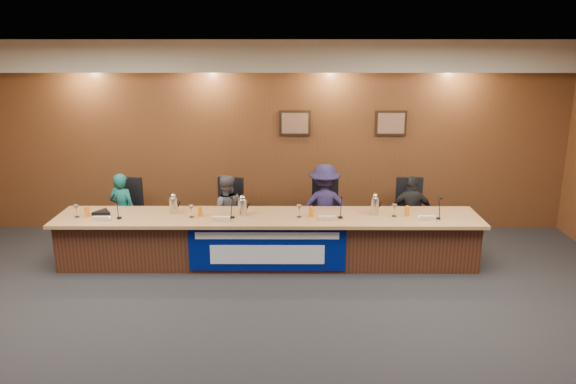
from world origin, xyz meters
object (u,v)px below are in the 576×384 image
object	(u,v)px
dais_body	(268,241)
office_chair_b	(227,217)
carafe_left	(174,206)
banner	(267,249)
panelist_a	(123,211)
panelist_b	(226,212)
speakerphone	(103,212)
carafe_right	(375,206)
office_chair_a	(125,217)
office_chair_d	(409,217)
panelist_c	(324,207)
carafe_mid	(243,207)
panelist_d	(411,213)
office_chair_c	(324,217)

from	to	relation	value
dais_body	office_chair_b	bearing A→B (deg)	133.44
carafe_left	banner	bearing A→B (deg)	-18.88
panelist_a	panelist_b	size ratio (longest dim) A/B	1.02
banner	speakerphone	size ratio (longest dim) A/B	6.88
panelist_a	carafe_right	xyz separation A→B (m)	(3.84, -0.63, 0.27)
office_chair_a	carafe_left	size ratio (longest dim) A/B	2.03
office_chair_d	panelist_c	bearing A→B (deg)	-170.83
panelist_c	carafe_mid	xyz separation A→B (m)	(-1.22, -0.65, 0.19)
panelist_c	carafe_right	bearing A→B (deg)	135.86
dais_body	panelist_c	xyz separation A→B (m)	(0.85, 0.62, 0.33)
panelist_d	office_chair_c	world-z (taller)	panelist_d
dais_body	office_chair_d	bearing A→B (deg)	18.11
panelist_b	panelist_d	size ratio (longest dim) A/B	1.01
carafe_left	panelist_c	bearing A→B (deg)	14.30
office_chair_d	carafe_left	size ratio (longest dim) A/B	2.03
office_chair_a	office_chair_d	xyz separation A→B (m)	(4.52, 0.00, 0.00)
office_chair_b	office_chair_d	xyz separation A→B (m)	(2.90, 0.00, 0.00)
office_chair_b	carafe_left	size ratio (longest dim) A/B	2.03
office_chair_d	carafe_mid	xyz separation A→B (m)	(-2.58, -0.75, 0.39)
panelist_c	speakerphone	world-z (taller)	panelist_c
office_chair_d	carafe_right	xyz separation A→B (m)	(-0.67, -0.73, 0.40)
carafe_mid	office_chair_a	bearing A→B (deg)	158.89
office_chair_a	office_chair_c	xyz separation A→B (m)	(3.15, 0.00, 0.00)
panelist_a	office_chair_c	bearing A→B (deg)	-160.11
banner	office_chair_c	distance (m)	1.43
speakerphone	panelist_b	bearing A→B (deg)	19.54
panelist_a	panelist_c	size ratio (longest dim) A/B	0.90
carafe_left	carafe_mid	distance (m)	1.01
carafe_right	carafe_left	bearing A→B (deg)	178.76
carafe_left	carafe_mid	xyz separation A→B (m)	(1.01, -0.08, -0.00)
banner	office_chair_a	size ratio (longest dim) A/B	4.58
carafe_left	panelist_d	bearing A→B (deg)	9.00
banner	office_chair_d	distance (m)	2.49
banner	speakerphone	bearing A→B (deg)	169.91
banner	carafe_mid	size ratio (longest dim) A/B	9.50
banner	office_chair_a	bearing A→B (deg)	153.66
banner	carafe_right	size ratio (longest dim) A/B	8.52
panelist_c	office_chair_a	world-z (taller)	panelist_c
office_chair_a	carafe_mid	xyz separation A→B (m)	(1.93, -0.75, 0.39)
office_chair_a	office_chair_b	xyz separation A→B (m)	(1.61, 0.00, 0.00)
carafe_left	carafe_right	xyz separation A→B (m)	(2.92, -0.06, 0.01)
panelist_b	office_chair_d	bearing A→B (deg)	175.20
office_chair_c	carafe_left	bearing A→B (deg)	-155.39
dais_body	panelist_a	distance (m)	2.40
panelist_b	panelist_c	xyz separation A→B (m)	(1.54, 0.00, 0.08)
office_chair_c	speakerphone	xyz separation A→B (m)	(-3.26, -0.71, 0.30)
office_chair_c	carafe_mid	bearing A→B (deg)	-140.62
office_chair_b	office_chair_c	distance (m)	1.54
office_chair_d	office_chair_b	bearing A→B (deg)	-175.03
panelist_a	office_chair_a	bearing A→B (deg)	-71.93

